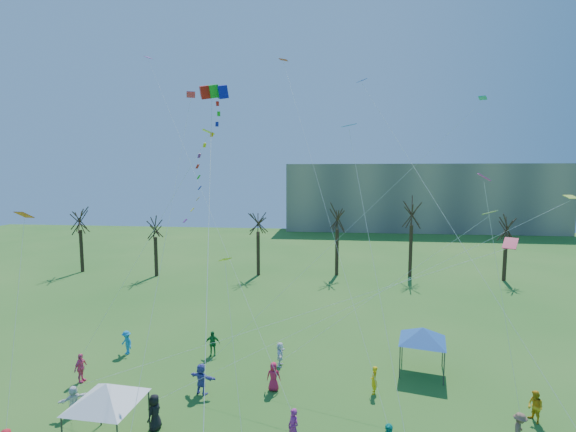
# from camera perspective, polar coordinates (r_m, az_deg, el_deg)

# --- Properties ---
(distant_building) EXTENTS (60.00, 14.00, 15.00)m
(distant_building) POSITION_cam_1_polar(r_m,az_deg,el_deg) (97.09, 18.15, 2.56)
(distant_building) COLOR gray
(distant_building) RESTS_ON ground
(bare_tree_row) EXTENTS (68.60, 8.43, 10.18)m
(bare_tree_row) POSITION_cam_1_polar(r_m,az_deg,el_deg) (50.05, 8.74, -1.35)
(bare_tree_row) COLOR black
(bare_tree_row) RESTS_ON ground
(big_box_kite) EXTENTS (2.77, 7.79, 20.81)m
(big_box_kite) POSITION_cam_1_polar(r_m,az_deg,el_deg) (23.26, -11.40, 7.23)
(big_box_kite) COLOR red
(big_box_kite) RESTS_ON ground
(canopy_tent_white) EXTENTS (4.16, 4.16, 3.12)m
(canopy_tent_white) POSITION_cam_1_polar(r_m,az_deg,el_deg) (22.29, -24.38, -21.95)
(canopy_tent_white) COLOR #3F3F44
(canopy_tent_white) RESTS_ON ground
(canopy_tent_blue) EXTENTS (3.92, 3.92, 3.02)m
(canopy_tent_blue) POSITION_cam_1_polar(r_m,az_deg,el_deg) (28.42, 18.60, -15.65)
(canopy_tent_blue) COLOR #3F3F44
(canopy_tent_blue) RESTS_ON ground
(festival_crowd) EXTENTS (26.76, 14.36, 1.85)m
(festival_crowd) POSITION_cam_1_polar(r_m,az_deg,el_deg) (23.55, -4.94, -24.76)
(festival_crowd) COLOR red
(festival_crowd) RESTS_ON ground
(small_kites_aloft) EXTENTS (29.57, 16.51, 32.47)m
(small_kites_aloft) POSITION_cam_1_polar(r_m,az_deg,el_deg) (24.05, 4.08, 6.94)
(small_kites_aloft) COLOR #D64C0B
(small_kites_aloft) RESTS_ON ground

